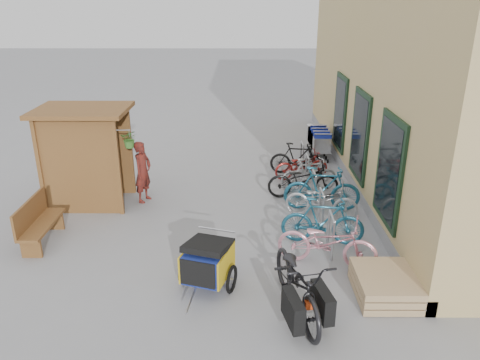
{
  "coord_description": "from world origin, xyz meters",
  "views": [
    {
      "loc": [
        0.54,
        -8.2,
        4.81
      ],
      "look_at": [
        0.5,
        1.5,
        1.0
      ],
      "focal_mm": 35.0,
      "sensor_mm": 36.0,
      "label": 1
    }
  ],
  "objects_px": {
    "bike_2": "(322,200)",
    "bike_3": "(322,189)",
    "pallet_stack": "(385,285)",
    "bike_7": "(297,158)",
    "shopping_carts": "(318,138)",
    "bike_4": "(303,180)",
    "kiosk": "(82,143)",
    "bike_6": "(302,165)",
    "cargo_bike": "(298,282)",
    "bench": "(38,221)",
    "bike_5": "(309,175)",
    "child_trailer": "(208,261)",
    "person_kiosk": "(143,172)",
    "bike_1": "(323,221)",
    "bike_0": "(327,242)"
  },
  "relations": [
    {
      "from": "pallet_stack",
      "to": "bike_7",
      "type": "xyz_separation_m",
      "value": [
        -0.87,
        5.96,
        0.26
      ]
    },
    {
      "from": "bike_5",
      "to": "child_trailer",
      "type": "bearing_deg",
      "value": 142.61
    },
    {
      "from": "kiosk",
      "to": "bike_7",
      "type": "distance_m",
      "value": 5.9
    },
    {
      "from": "pallet_stack",
      "to": "bike_3",
      "type": "height_order",
      "value": "bike_3"
    },
    {
      "from": "kiosk",
      "to": "person_kiosk",
      "type": "distance_m",
      "value": 1.58
    },
    {
      "from": "kiosk",
      "to": "bench",
      "type": "bearing_deg",
      "value": -101.17
    },
    {
      "from": "child_trailer",
      "to": "bike_2",
      "type": "xyz_separation_m",
      "value": [
        2.44,
        2.81,
        -0.09
      ]
    },
    {
      "from": "bike_0",
      "to": "bike_6",
      "type": "distance_m",
      "value": 4.58
    },
    {
      "from": "bike_5",
      "to": "bike_7",
      "type": "relative_size",
      "value": 0.98
    },
    {
      "from": "kiosk",
      "to": "shopping_carts",
      "type": "relative_size",
      "value": 1.36
    },
    {
      "from": "shopping_carts",
      "to": "person_kiosk",
      "type": "distance_m",
      "value": 6.15
    },
    {
      "from": "bench",
      "to": "pallet_stack",
      "type": "bearing_deg",
      "value": -15.52
    },
    {
      "from": "kiosk",
      "to": "shopping_carts",
      "type": "height_order",
      "value": "kiosk"
    },
    {
      "from": "bike_5",
      "to": "bench",
      "type": "bearing_deg",
      "value": 106.07
    },
    {
      "from": "cargo_bike",
      "to": "bike_7",
      "type": "relative_size",
      "value": 1.46
    },
    {
      "from": "cargo_bike",
      "to": "bike_3",
      "type": "distance_m",
      "value": 4.07
    },
    {
      "from": "pallet_stack",
      "to": "bike_7",
      "type": "distance_m",
      "value": 6.02
    },
    {
      "from": "bike_2",
      "to": "bike_0",
      "type": "bearing_deg",
      "value": -170.89
    },
    {
      "from": "pallet_stack",
      "to": "bike_4",
      "type": "bearing_deg",
      "value": 101.92
    },
    {
      "from": "bike_0",
      "to": "bike_2",
      "type": "xyz_separation_m",
      "value": [
        0.23,
        2.08,
        -0.06
      ]
    },
    {
      "from": "bike_5",
      "to": "bike_2",
      "type": "bearing_deg",
      "value": 173.47
    },
    {
      "from": "kiosk",
      "to": "bike_5",
      "type": "height_order",
      "value": "kiosk"
    },
    {
      "from": "shopping_carts",
      "to": "bike_4",
      "type": "height_order",
      "value": "shopping_carts"
    },
    {
      "from": "cargo_bike",
      "to": "bike_0",
      "type": "distance_m",
      "value": 1.6
    },
    {
      "from": "bike_2",
      "to": "bike_3",
      "type": "bearing_deg",
      "value": 5.6
    },
    {
      "from": "child_trailer",
      "to": "bike_5",
      "type": "distance_m",
      "value": 5.01
    },
    {
      "from": "pallet_stack",
      "to": "bike_3",
      "type": "xyz_separation_m",
      "value": [
        -0.55,
        3.49,
        0.34
      ]
    },
    {
      "from": "person_kiosk",
      "to": "bike_7",
      "type": "xyz_separation_m",
      "value": [
        4.04,
        1.94,
        -0.31
      ]
    },
    {
      "from": "shopping_carts",
      "to": "child_trailer",
      "type": "distance_m",
      "value": 8.06
    },
    {
      "from": "kiosk",
      "to": "bike_3",
      "type": "xyz_separation_m",
      "value": [
        5.73,
        -0.38,
        -1.01
      ]
    },
    {
      "from": "pallet_stack",
      "to": "cargo_bike",
      "type": "distance_m",
      "value": 1.66
    },
    {
      "from": "child_trailer",
      "to": "bike_2",
      "type": "bearing_deg",
      "value": 66.41
    },
    {
      "from": "kiosk",
      "to": "shopping_carts",
      "type": "xyz_separation_m",
      "value": [
        6.28,
        3.84,
        -0.99
      ]
    },
    {
      "from": "bike_5",
      "to": "bike_6",
      "type": "height_order",
      "value": "bike_5"
    },
    {
      "from": "bike_2",
      "to": "person_kiosk",
      "type": "bearing_deg",
      "value": 92.88
    },
    {
      "from": "bike_6",
      "to": "bike_7",
      "type": "bearing_deg",
      "value": -0.8
    },
    {
      "from": "pallet_stack",
      "to": "bike_4",
      "type": "height_order",
      "value": "bike_4"
    },
    {
      "from": "shopping_carts",
      "to": "bike_3",
      "type": "bearing_deg",
      "value": -97.36
    },
    {
      "from": "cargo_bike",
      "to": "bike_7",
      "type": "height_order",
      "value": "cargo_bike"
    },
    {
      "from": "shopping_carts",
      "to": "bike_7",
      "type": "bearing_deg",
      "value": -116.17
    },
    {
      "from": "cargo_bike",
      "to": "bike_1",
      "type": "xyz_separation_m",
      "value": [
        0.76,
        2.29,
        -0.05
      ]
    },
    {
      "from": "bike_2",
      "to": "bike_4",
      "type": "relative_size",
      "value": 0.92
    },
    {
      "from": "cargo_bike",
      "to": "person_kiosk",
      "type": "distance_m",
      "value": 5.59
    },
    {
      "from": "child_trailer",
      "to": "cargo_bike",
      "type": "xyz_separation_m",
      "value": [
        1.5,
        -0.71,
        0.04
      ]
    },
    {
      "from": "bike_6",
      "to": "bike_7",
      "type": "distance_m",
      "value": 0.4
    },
    {
      "from": "bike_7",
      "to": "shopping_carts",
      "type": "bearing_deg",
      "value": -19.4
    },
    {
      "from": "kiosk",
      "to": "bench",
      "type": "height_order",
      "value": "kiosk"
    },
    {
      "from": "bench",
      "to": "bike_3",
      "type": "height_order",
      "value": "bike_3"
    },
    {
      "from": "bike_2",
      "to": "bike_1",
      "type": "bearing_deg",
      "value": -172.76
    },
    {
      "from": "kiosk",
      "to": "bike_1",
      "type": "distance_m",
      "value": 5.94
    }
  ]
}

